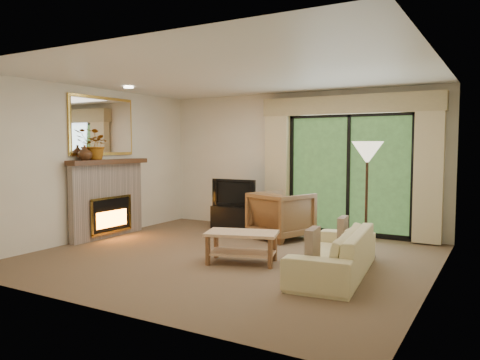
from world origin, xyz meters
The scene contains 22 objects.
floor centered at (0.00, 0.00, 0.00)m, with size 5.50×5.50×0.00m, color brown.
ceiling centered at (0.00, 0.00, 2.60)m, with size 5.50×5.50×0.00m, color silver.
wall_back centered at (0.00, 2.50, 1.30)m, with size 5.00×5.00×0.00m, color beige.
wall_front centered at (0.00, -2.50, 1.30)m, with size 5.00×5.00×0.00m, color beige.
wall_left centered at (-2.75, 0.00, 1.30)m, with size 5.00×5.00×0.00m, color beige.
wall_right centered at (2.75, 0.00, 1.30)m, with size 5.00×5.00×0.00m, color beige.
fireplace centered at (-2.63, 0.20, 0.69)m, with size 0.24×1.70×1.37m, color gray, non-canonical shape.
mirror centered at (-2.71, 0.20, 1.95)m, with size 0.07×1.45×1.02m, color gold, non-canonical shape.
sliding_door centered at (1.00, 2.45, 1.10)m, with size 2.26×0.10×2.16m, color black, non-canonical shape.
curtain_left centered at (-0.35, 2.34, 1.20)m, with size 0.45×0.18×2.35m, color #CAB789.
curtain_right centered at (2.35, 2.34, 1.20)m, with size 0.45×0.18×2.35m, color #CAB789.
cornice centered at (1.00, 2.36, 2.32)m, with size 3.20×0.24×0.32m, color tan.
media_console centered at (-1.04, 1.95, 0.22)m, with size 0.90×0.40×0.45m, color black.
tv centered at (-1.04, 1.95, 0.71)m, with size 0.91×0.12×0.52m, color black.
armchair centered at (0.09, 1.58, 0.41)m, with size 0.88×0.90×0.82m, color brown.
sofa centered at (1.61, -0.14, 0.28)m, with size 1.95×0.76×0.57m, color beige.
pillow_near centered at (1.54, -0.71, 0.49)m, with size 0.10×0.37×0.37m, color brown.
pillow_far centered at (1.54, 0.42, 0.48)m, with size 0.09×0.34×0.34m, color brown.
coffee_table centered at (0.33, -0.22, 0.22)m, with size 0.97×0.53×0.43m, color tan, non-canonical shape.
floor_lamp centered at (1.71, 0.98, 0.84)m, with size 0.45×0.45×1.67m, color #FFF3CE, non-canonical shape.
vase centered at (-2.61, -0.30, 1.50)m, with size 0.24×0.24×0.25m, color #452815.
branches centered at (-2.61, -0.04, 1.63)m, with size 0.47×0.40×0.52m, color #965613.
Camera 1 is at (3.46, -5.72, 1.62)m, focal length 35.00 mm.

